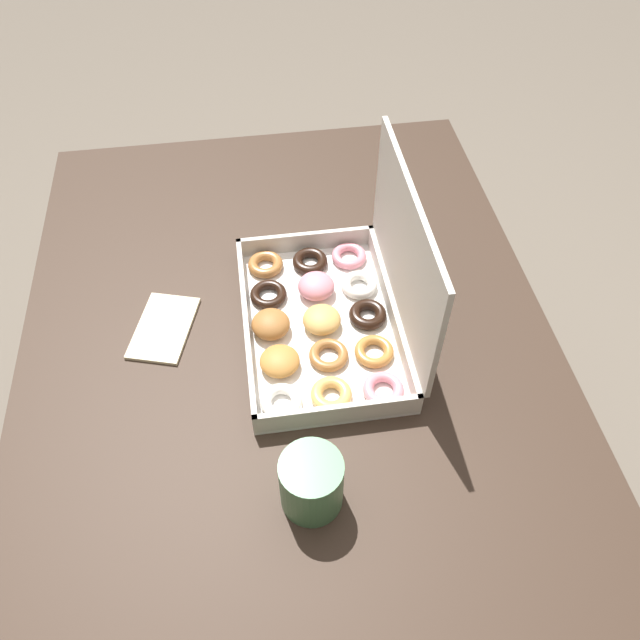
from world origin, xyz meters
name	(u,v)px	position (x,y,z in m)	size (l,w,h in m)	color
ground_plane	(298,507)	(0.00, 0.00, 0.00)	(8.00, 8.00, 0.00)	#6B6054
dining_table	(289,361)	(0.00, 0.00, 0.62)	(1.05, 0.84, 0.73)	#38281E
donut_box	(337,306)	(0.02, 0.08, 0.78)	(0.36, 0.25, 0.26)	white
coffee_mug	(310,483)	(0.30, 0.00, 0.78)	(0.08, 0.08, 0.09)	#4C8456
paper_napkin	(164,328)	(-0.01, -0.19, 0.73)	(0.15, 0.12, 0.01)	beige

